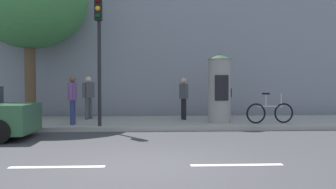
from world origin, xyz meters
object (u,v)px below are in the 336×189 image
at_px(poster_column, 219,88).
at_px(pedestrian_in_red_top, 184,95).
at_px(street_tree, 29,0).
at_px(pedestrian_in_light_jacket, 88,94).
at_px(pedestrian_near_pole, 225,96).
at_px(traffic_light, 99,40).
at_px(bicycle_leaning, 270,112).
at_px(pedestrian_with_backpack, 73,96).

height_order(poster_column, pedestrian_in_red_top, poster_column).
height_order(street_tree, pedestrian_in_light_jacket, street_tree).
xyz_separation_m(street_tree, pedestrian_near_pole, (7.95, -0.01, -3.86)).
relative_size(traffic_light, pedestrian_near_pole, 2.73).
xyz_separation_m(pedestrian_in_light_jacket, bicycle_leaning, (6.71, -1.82, -0.61)).
bearing_deg(pedestrian_in_red_top, traffic_light, -145.22).
distance_m(street_tree, bicycle_leaning, 10.33).
height_order(pedestrian_near_pole, bicycle_leaning, pedestrian_near_pole).
distance_m(poster_column, bicycle_leaning, 1.99).
height_order(traffic_light, bicycle_leaning, traffic_light).
height_order(poster_column, pedestrian_with_backpack, poster_column).
relative_size(pedestrian_with_backpack, pedestrian_in_red_top, 1.03).
relative_size(street_tree, pedestrian_with_backpack, 4.02).
distance_m(pedestrian_near_pole, pedestrian_in_red_top, 1.94).
bearing_deg(pedestrian_in_light_jacket, poster_column, -16.26).
xyz_separation_m(pedestrian_with_backpack, bicycle_leaning, (6.93, 0.08, -0.60)).
height_order(traffic_light, poster_column, traffic_light).
distance_m(traffic_light, street_tree, 4.63).
distance_m(poster_column, pedestrian_with_backpack, 5.21).
bearing_deg(street_tree, pedestrian_in_red_top, -6.71).
bearing_deg(pedestrian_in_red_top, poster_column, -42.53).
distance_m(traffic_light, pedestrian_with_backpack, 2.16).
bearing_deg(bicycle_leaning, poster_column, 167.82).
bearing_deg(bicycle_leaning, pedestrian_with_backpack, -179.32).
height_order(pedestrian_in_light_jacket, pedestrian_with_backpack, pedestrian_in_light_jacket).
bearing_deg(poster_column, street_tree, 166.05).
relative_size(pedestrian_in_light_jacket, pedestrian_with_backpack, 1.01).
bearing_deg(poster_column, pedestrian_with_backpack, -174.94).
bearing_deg(pedestrian_with_backpack, bicycle_leaning, 0.68).
bearing_deg(street_tree, pedestrian_near_pole, -0.10).
distance_m(pedestrian_near_pole, bicycle_leaning, 2.52).
height_order(street_tree, pedestrian_in_red_top, street_tree).
relative_size(pedestrian_with_backpack, bicycle_leaning, 0.95).
bearing_deg(bicycle_leaning, pedestrian_in_light_jacket, 164.79).
bearing_deg(street_tree, bicycle_leaning, -13.61).
relative_size(street_tree, pedestrian_in_light_jacket, 3.99).
bearing_deg(traffic_light, poster_column, 13.21).
height_order(pedestrian_near_pole, pedestrian_in_red_top, pedestrian_in_red_top).
bearing_deg(poster_column, pedestrian_in_red_top, 137.47).
bearing_deg(street_tree, traffic_light, -41.88).
bearing_deg(pedestrian_near_pole, traffic_light, -149.82).
distance_m(traffic_light, pedestrian_in_light_jacket, 3.15).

